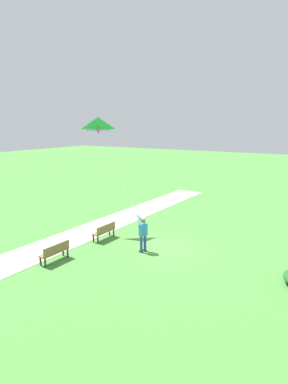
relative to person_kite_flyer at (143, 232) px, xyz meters
name	(u,v)px	position (x,y,z in m)	size (l,w,h in m)	color
ground_plane	(165,249)	(-0.79, -0.91, -1.05)	(120.00, 120.00, 0.00)	#4C8E3D
walkway_path	(64,241)	(4.45, 1.09, -1.04)	(2.40, 32.00, 0.02)	#B7AD99
person_kite_flyer	(143,232)	(0.00, 0.00, 0.00)	(0.63, 0.49, 1.83)	#232328
flying_kite	(98,126)	(3.82, -1.38, 5.17)	(4.19, 1.86, 4.92)	green
park_bench_near_walkway	(105,231)	(2.72, -0.35, -0.54)	(0.50, 1.52, 0.88)	olive
park_bench_far_walkway	(55,251)	(2.85, 3.15, -0.54)	(0.50, 1.52, 0.88)	olive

